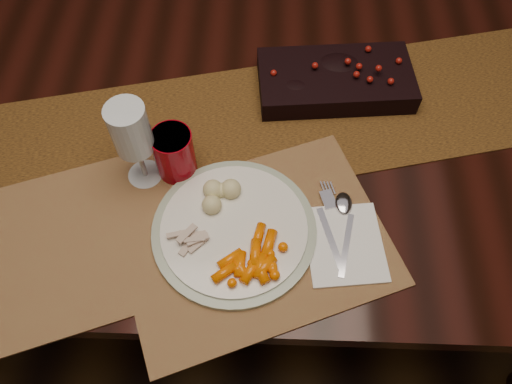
{
  "coord_description": "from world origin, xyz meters",
  "views": [
    {
      "loc": [
        0.03,
        -0.72,
        1.58
      ],
      "look_at": [
        0.02,
        -0.25,
        0.8
      ],
      "focal_mm": 35.0,
      "sensor_mm": 36.0,
      "label": 1
    }
  ],
  "objects_px": {
    "dinner_plate": "(234,229)",
    "baby_carrots": "(253,254)",
    "mashed_potatoes": "(224,194)",
    "napkin": "(344,244)",
    "placemat_main": "(254,242)",
    "turkey_shreds": "(189,238)",
    "dining_table": "(253,194)",
    "centerpiece": "(336,78)",
    "wine_glass": "(136,146)",
    "red_cup": "(174,153)"
  },
  "relations": [
    {
      "from": "mashed_potatoes",
      "to": "baby_carrots",
      "type": "bearing_deg",
      "value": -62.69
    },
    {
      "from": "dining_table",
      "to": "turkey_shreds",
      "type": "xyz_separation_m",
      "value": [
        -0.1,
        -0.33,
        0.4
      ]
    },
    {
      "from": "turkey_shreds",
      "to": "napkin",
      "type": "bearing_deg",
      "value": 1.45
    },
    {
      "from": "centerpiece",
      "to": "baby_carrots",
      "type": "relative_size",
      "value": 2.87
    },
    {
      "from": "placemat_main",
      "to": "dinner_plate",
      "type": "bearing_deg",
      "value": 131.88
    },
    {
      "from": "mashed_potatoes",
      "to": "red_cup",
      "type": "relative_size",
      "value": 0.7
    },
    {
      "from": "mashed_potatoes",
      "to": "napkin",
      "type": "bearing_deg",
      "value": -19.21
    },
    {
      "from": "placemat_main",
      "to": "red_cup",
      "type": "relative_size",
      "value": 4.45
    },
    {
      "from": "baby_carrots",
      "to": "red_cup",
      "type": "distance_m",
      "value": 0.25
    },
    {
      "from": "wine_glass",
      "to": "napkin",
      "type": "bearing_deg",
      "value": -20.05
    },
    {
      "from": "dining_table",
      "to": "turkey_shreds",
      "type": "height_order",
      "value": "turkey_shreds"
    },
    {
      "from": "dining_table",
      "to": "placemat_main",
      "type": "height_order",
      "value": "placemat_main"
    },
    {
      "from": "placemat_main",
      "to": "wine_glass",
      "type": "height_order",
      "value": "wine_glass"
    },
    {
      "from": "turkey_shreds",
      "to": "dinner_plate",
      "type": "bearing_deg",
      "value": 18.88
    },
    {
      "from": "dining_table",
      "to": "centerpiece",
      "type": "distance_m",
      "value": 0.45
    },
    {
      "from": "baby_carrots",
      "to": "turkey_shreds",
      "type": "distance_m",
      "value": 0.12
    },
    {
      "from": "centerpiece",
      "to": "red_cup",
      "type": "height_order",
      "value": "red_cup"
    },
    {
      "from": "dining_table",
      "to": "turkey_shreds",
      "type": "distance_m",
      "value": 0.53
    },
    {
      "from": "dining_table",
      "to": "baby_carrots",
      "type": "relative_size",
      "value": 15.72
    },
    {
      "from": "centerpiece",
      "to": "wine_glass",
      "type": "relative_size",
      "value": 1.67
    },
    {
      "from": "centerpiece",
      "to": "mashed_potatoes",
      "type": "distance_m",
      "value": 0.37
    },
    {
      "from": "centerpiece",
      "to": "wine_glass",
      "type": "distance_m",
      "value": 0.46
    },
    {
      "from": "wine_glass",
      "to": "turkey_shreds",
      "type": "bearing_deg",
      "value": -54.68
    },
    {
      "from": "centerpiece",
      "to": "dining_table",
      "type": "bearing_deg",
      "value": -163.81
    },
    {
      "from": "dining_table",
      "to": "dinner_plate",
      "type": "height_order",
      "value": "dinner_plate"
    },
    {
      "from": "mashed_potatoes",
      "to": "napkin",
      "type": "distance_m",
      "value": 0.24
    },
    {
      "from": "dining_table",
      "to": "red_cup",
      "type": "distance_m",
      "value": 0.49
    },
    {
      "from": "placemat_main",
      "to": "mashed_potatoes",
      "type": "relative_size",
      "value": 6.36
    },
    {
      "from": "dining_table",
      "to": "mashed_potatoes",
      "type": "bearing_deg",
      "value": -99.5
    },
    {
      "from": "centerpiece",
      "to": "mashed_potatoes",
      "type": "bearing_deg",
      "value": -126.23
    },
    {
      "from": "napkin",
      "to": "wine_glass",
      "type": "relative_size",
      "value": 0.8
    },
    {
      "from": "dinner_plate",
      "to": "centerpiece",
      "type": "bearing_deg",
      "value": 60.96
    },
    {
      "from": "dinner_plate",
      "to": "turkey_shreds",
      "type": "distance_m",
      "value": 0.08
    },
    {
      "from": "centerpiece",
      "to": "napkin",
      "type": "bearing_deg",
      "value": -89.82
    },
    {
      "from": "dinner_plate",
      "to": "mashed_potatoes",
      "type": "relative_size",
      "value": 4.06
    },
    {
      "from": "placemat_main",
      "to": "napkin",
      "type": "bearing_deg",
      "value": -22.1
    },
    {
      "from": "dining_table",
      "to": "red_cup",
      "type": "xyz_separation_m",
      "value": [
        -0.14,
        -0.17,
        0.43
      ]
    },
    {
      "from": "dining_table",
      "to": "dinner_plate",
      "type": "xyz_separation_m",
      "value": [
        -0.02,
        -0.31,
        0.39
      ]
    },
    {
      "from": "baby_carrots",
      "to": "centerpiece",
      "type": "bearing_deg",
      "value": 68.5
    },
    {
      "from": "dinner_plate",
      "to": "turkey_shreds",
      "type": "xyz_separation_m",
      "value": [
        -0.08,
        -0.03,
        0.02
      ]
    },
    {
      "from": "centerpiece",
      "to": "dinner_plate",
      "type": "xyz_separation_m",
      "value": [
        -0.2,
        -0.36,
        -0.02
      ]
    },
    {
      "from": "turkey_shreds",
      "to": "dining_table",
      "type": "bearing_deg",
      "value": 73.63
    },
    {
      "from": "turkey_shreds",
      "to": "wine_glass",
      "type": "distance_m",
      "value": 0.19
    },
    {
      "from": "dining_table",
      "to": "napkin",
      "type": "relative_size",
      "value": 11.36
    },
    {
      "from": "dinner_plate",
      "to": "baby_carrots",
      "type": "xyz_separation_m",
      "value": [
        0.04,
        -0.05,
        0.02
      ]
    },
    {
      "from": "dinner_plate",
      "to": "napkin",
      "type": "distance_m",
      "value": 0.2
    },
    {
      "from": "placemat_main",
      "to": "baby_carrots",
      "type": "relative_size",
      "value": 4.13
    },
    {
      "from": "placemat_main",
      "to": "napkin",
      "type": "xyz_separation_m",
      "value": [
        0.16,
        -0.0,
        0.0
      ]
    },
    {
      "from": "mashed_potatoes",
      "to": "wine_glass",
      "type": "distance_m",
      "value": 0.18
    },
    {
      "from": "napkin",
      "to": "turkey_shreds",
      "type": "bearing_deg",
      "value": 174.82
    }
  ]
}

